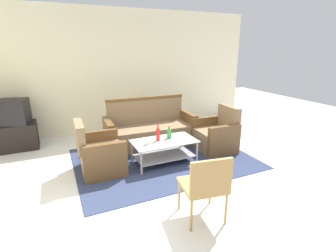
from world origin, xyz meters
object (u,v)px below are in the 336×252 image
Objects in this scene: couch at (150,130)px; cup at (148,141)px; armchair_right at (216,136)px; armchair_left at (100,155)px; coffee_table at (164,148)px; bottle_green at (169,134)px; tv_stand at (15,137)px; television at (11,112)px; wicker_chair at (206,183)px; bottle_red at (158,134)px.

couch is 1.01m from cup.
armchair_right reaches higher than cup.
armchair_left is 1.09m from coffee_table.
bottle_green is at bearing 88.44° from armchair_left.
armchair_left is 2.13m from tv_stand.
armchair_left is 2.19m from television.
armchair_left is at bearing -50.79° from tv_stand.
couch is at bearing 92.16° from wicker_chair.
couch is at bearing -19.89° from tv_stand.
television is (-2.11, 1.83, 0.30)m from cup.
armchair_left is 2.83× the size of bottle_red.
coffee_table is (-0.07, -0.89, -0.04)m from couch.
television reaches higher than tv_stand.
bottle_green is 0.28× the size of tv_stand.
wicker_chair is (-0.21, -1.64, 0.22)m from coffee_table.
bottle_green is at bearing 87.32° from wicker_chair.
couch is 0.88m from bottle_red.
armchair_left is 1.23m from bottle_green.
wicker_chair is at bearing -94.01° from bottle_red.
armchair_left is at bearing 166.91° from cup.
coffee_table is 0.27m from bottle_green.
couch is at bearing 124.56° from armchair_left.
couch reaches higher than tv_stand.
television is at bearing 146.05° from bottle_green.
bottle_red is at bearing 86.33° from armchair_left.
armchair_right is at bearing 146.96° from couch.
wicker_chair is (-0.12, -1.69, -0.03)m from bottle_red.
bottle_red reaches higher than bottle_green.
bottle_red is at bearing 94.58° from wicker_chair.
coffee_table is at bearing -36.47° from tv_stand.
armchair_left is at bearing 172.57° from coffee_table.
armchair_left is at bearing 141.42° from television.
bottle_red reaches higher than cup.
bottle_red is 3.00× the size of cup.
bottle_green is at bearing -33.91° from tv_stand.
armchair_left is 1.99m from wicker_chair.
armchair_right reaches higher than wicker_chair.
television is at bearing 131.41° from wicker_chair.
television is 4.09m from wicker_chair.
armchair_left is at bearing 124.57° from wicker_chair.
armchair_right is 3.96m from tv_stand.
bottle_red reaches higher than coffee_table.
armchair_left is at bearing 91.37° from armchair_right.
wicker_chair is at bearing 143.83° from armchair_right.
television reaches higher than bottle_red.
bottle_red is 0.25m from cup.
bottle_green is at bearing 96.07° from couch.
wicker_chair is (2.21, -3.43, 0.23)m from tv_stand.
television is (0.00, 0.00, 0.50)m from tv_stand.
cup is 2.81m from television.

